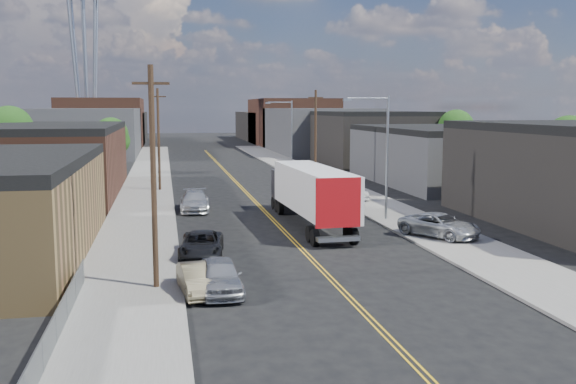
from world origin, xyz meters
name	(u,v)px	position (x,y,z in m)	size (l,w,h in m)	color
ground	(228,174)	(0.00, 60.00, 0.00)	(260.00, 260.00, 0.00)	black
centerline	(243,189)	(0.00, 45.00, 0.01)	(0.32, 120.00, 0.01)	gold
sidewalk_left	(146,191)	(-9.50, 45.00, 0.07)	(5.00, 140.00, 0.15)	slate
sidewalk_right	(334,186)	(9.50, 45.00, 0.07)	(5.00, 140.00, 0.15)	slate
warehouse_brown	(52,160)	(-18.00, 44.00, 3.30)	(12.00, 26.00, 6.60)	#4C2B1E
industrial_right_b	(444,155)	(22.00, 46.00, 3.05)	(14.00, 24.00, 6.10)	#3C3C3F
industrial_right_c	(369,137)	(22.00, 72.00, 3.80)	(14.00, 22.00, 7.60)	black
skyline_left_a	(90,132)	(-20.00, 95.00, 4.00)	(16.00, 30.00, 8.00)	#3C3C3F
skyline_right_a	(319,130)	(20.00, 95.00, 4.00)	(16.00, 30.00, 8.00)	#3C3C3F
skyline_left_b	(103,123)	(-20.00, 120.00, 5.00)	(16.00, 26.00, 10.00)	#4C2B1E
skyline_right_b	(292,122)	(20.00, 120.00, 5.00)	(16.00, 26.00, 10.00)	#4C2B1E
skyline_left_c	(111,127)	(-20.00, 140.00, 3.50)	(16.00, 40.00, 7.00)	black
skyline_right_c	(276,126)	(20.00, 140.00, 3.50)	(16.00, 40.00, 7.00)	black
streetlight_near	(382,147)	(7.60, 25.00, 5.33)	(3.39, 0.25, 9.00)	gray
streetlight_far	(289,130)	(7.60, 60.00, 5.33)	(3.39, 0.25, 9.00)	gray
utility_pole_left_near	(153,177)	(-8.20, 10.00, 5.14)	(1.60, 0.26, 10.00)	black
utility_pole_left_far	(159,139)	(-8.20, 45.00, 5.14)	(1.60, 0.26, 10.00)	black
utility_pole_right	(316,136)	(8.20, 48.00, 5.14)	(1.60, 0.26, 10.00)	black
chainlink_fence	(56,329)	(-11.50, 3.50, 0.66)	(0.05, 16.00, 1.22)	slate
tree_left_mid	(10,132)	(-23.94, 55.00, 5.48)	(5.10, 5.04, 8.37)	black
tree_left_far	(112,137)	(-13.94, 62.00, 4.57)	(4.35, 4.20, 6.97)	black
tree_right_near	(569,142)	(30.06, 36.00, 4.87)	(4.60, 4.48, 7.44)	black
tree_right_far	(456,130)	(30.06, 60.00, 5.18)	(4.85, 4.76, 7.91)	black
semi_truck	(308,191)	(2.11, 24.51, 2.36)	(3.20, 15.93, 4.15)	silver
car_left_a	(220,276)	(-5.42, 8.94, 0.77)	(1.82, 4.52, 1.54)	#9FA0A3
car_left_b	(198,279)	(-6.40, 8.94, 0.66)	(1.41, 4.03, 1.33)	#7C7051
car_left_c	(202,245)	(-5.82, 16.00, 0.69)	(2.29, 4.97, 1.38)	black
car_left_d	(195,201)	(-5.42, 32.03, 0.79)	(2.20, 5.42, 1.57)	#A7A9AC
car_right_lot_a	(440,225)	(9.08, 18.10, 0.88)	(2.42, 5.25, 1.46)	#B9BCBF
car_right_lot_b	(348,191)	(8.20, 35.42, 0.86)	(1.99, 4.90, 1.42)	silver
car_right_lot_c	(340,187)	(8.20, 38.05, 0.90)	(1.77, 4.40, 1.50)	black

